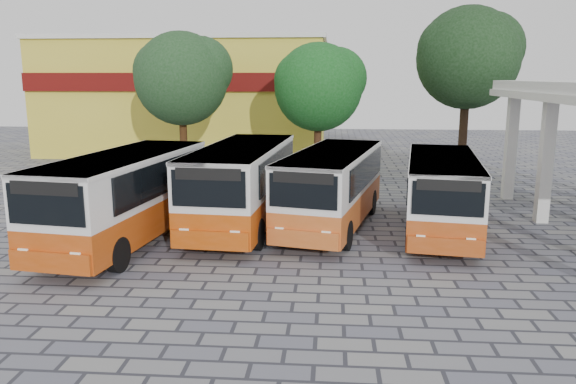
# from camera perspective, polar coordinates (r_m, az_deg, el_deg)

# --- Properties ---
(ground) EXTENTS (90.00, 90.00, 0.00)m
(ground) POSITION_cam_1_polar(r_m,az_deg,el_deg) (16.75, 5.43, -7.88)
(ground) COLOR #585968
(ground) RESTS_ON ground
(shophouse_block) EXTENTS (20.40, 10.40, 8.30)m
(shophouse_block) POSITION_cam_1_polar(r_m,az_deg,el_deg) (43.13, -9.98, 9.63)
(shophouse_block) COLOR gold
(shophouse_block) RESTS_ON ground
(bus_far_left) EXTENTS (3.69, 8.73, 3.04)m
(bus_far_left) POSITION_cam_1_polar(r_m,az_deg,el_deg) (19.60, -16.19, -0.06)
(bus_far_left) COLOR #AC3D0A
(bus_far_left) RESTS_ON ground
(bus_centre_left) EXTENTS (3.25, 8.70, 3.07)m
(bus_centre_left) POSITION_cam_1_polar(r_m,az_deg,el_deg) (20.96, -4.67, 1.16)
(bus_centre_left) COLOR #B24007
(bus_centre_left) RESTS_ON ground
(bus_centre_right) EXTENTS (4.16, 8.43, 2.89)m
(bus_centre_right) POSITION_cam_1_polar(r_m,az_deg,el_deg) (20.87, 4.53, 0.82)
(bus_centre_right) COLOR #BD531B
(bus_centre_right) RESTS_ON ground
(bus_far_right) EXTENTS (3.43, 7.98, 2.78)m
(bus_far_right) POSITION_cam_1_polar(r_m,az_deg,el_deg) (20.84, 15.35, 0.24)
(bus_far_right) COLOR #A53E0F
(bus_far_right) RESTS_ON ground
(tree_left) EXTENTS (5.37, 5.12, 8.01)m
(tree_left) POSITION_cam_1_polar(r_m,az_deg,el_deg) (31.94, -10.67, 11.55)
(tree_left) COLOR #452812
(tree_left) RESTS_ON ground
(tree_middle) EXTENTS (5.17, 4.92, 7.45)m
(tree_middle) POSITION_cam_1_polar(r_m,az_deg,el_deg) (31.88, 3.21, 10.87)
(tree_middle) COLOR #482916
(tree_middle) RESTS_ON ground
(tree_right) EXTENTS (5.87, 5.59, 9.37)m
(tree_right) POSITION_cam_1_polar(r_m,az_deg,el_deg) (33.08, 17.93, 13.14)
(tree_right) COLOR #332216
(tree_right) RESTS_ON ground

